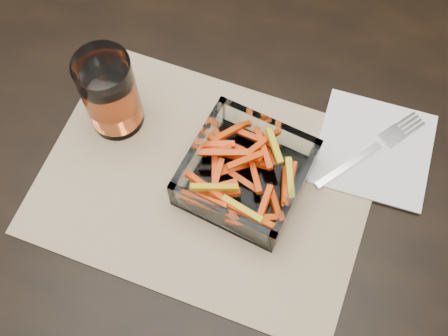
{
  "coord_description": "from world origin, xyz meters",
  "views": [
    {
      "loc": [
        0.14,
        -0.38,
        1.47
      ],
      "look_at": [
        0.05,
        -0.08,
        0.78
      ],
      "focal_mm": 45.0,
      "sensor_mm": 36.0,
      "label": 1
    }
  ],
  "objects_px": {
    "dining_table": "(204,149)",
    "glass_bowl": "(246,174)",
    "tumbler": "(111,95)",
    "fork": "(373,148)"
  },
  "relations": [
    {
      "from": "dining_table",
      "to": "tumbler",
      "type": "height_order",
      "value": "tumbler"
    },
    {
      "from": "dining_table",
      "to": "fork",
      "type": "relative_size",
      "value": 10.23
    },
    {
      "from": "dining_table",
      "to": "glass_bowl",
      "type": "relative_size",
      "value": 8.8
    },
    {
      "from": "dining_table",
      "to": "tumbler",
      "type": "xyz_separation_m",
      "value": [
        -0.12,
        -0.03,
        0.15
      ]
    },
    {
      "from": "glass_bowl",
      "to": "fork",
      "type": "bearing_deg",
      "value": 29.94
    },
    {
      "from": "dining_table",
      "to": "tumbler",
      "type": "distance_m",
      "value": 0.2
    },
    {
      "from": "fork",
      "to": "dining_table",
      "type": "bearing_deg",
      "value": -135.36
    },
    {
      "from": "dining_table",
      "to": "fork",
      "type": "height_order",
      "value": "fork"
    },
    {
      "from": "dining_table",
      "to": "fork",
      "type": "distance_m",
      "value": 0.27
    },
    {
      "from": "glass_bowl",
      "to": "tumbler",
      "type": "bearing_deg",
      "value": 166.11
    }
  ]
}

